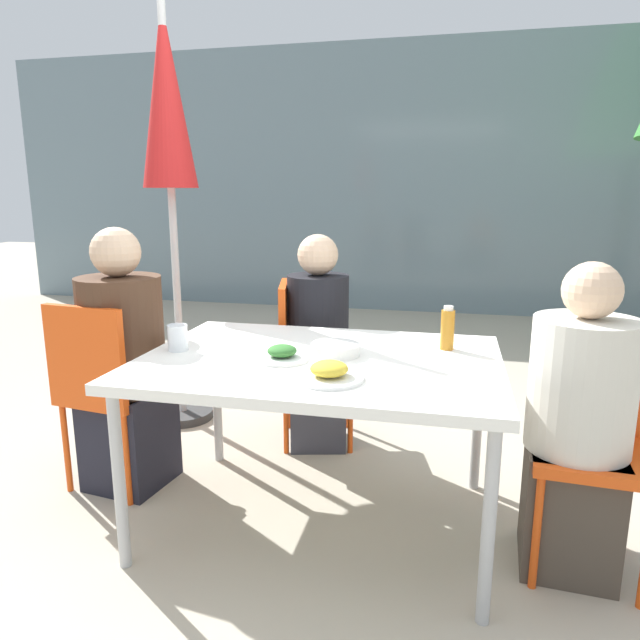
{
  "coord_description": "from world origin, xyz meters",
  "views": [
    {
      "loc": [
        0.49,
        -2.11,
        1.35
      ],
      "look_at": [
        0.0,
        0.0,
        0.87
      ],
      "focal_mm": 32.0,
      "sensor_mm": 36.0,
      "label": 1
    }
  ],
  "objects_px": {
    "drinking_cup": "(178,338)",
    "chair_right": "(589,426)",
    "person_left": "(125,369)",
    "person_right": "(577,432)",
    "person_far": "(318,348)",
    "closed_umbrella": "(168,124)",
    "bottle": "(448,329)",
    "chair_left": "(104,381)",
    "salad_bowl": "(335,349)",
    "chair_far": "(303,349)"
  },
  "relations": [
    {
      "from": "drinking_cup",
      "to": "person_left",
      "type": "bearing_deg",
      "value": 155.92
    },
    {
      "from": "person_left",
      "to": "closed_umbrella",
      "type": "distance_m",
      "value": 1.42
    },
    {
      "from": "chair_right",
      "to": "closed_umbrella",
      "type": "height_order",
      "value": "closed_umbrella"
    },
    {
      "from": "chair_left",
      "to": "chair_far",
      "type": "xyz_separation_m",
      "value": [
        0.74,
        0.73,
        0.0
      ]
    },
    {
      "from": "closed_umbrella",
      "to": "salad_bowl",
      "type": "distance_m",
      "value": 1.74
    },
    {
      "from": "person_right",
      "to": "person_far",
      "type": "xyz_separation_m",
      "value": [
        -1.14,
        0.82,
        0.02
      ]
    },
    {
      "from": "chair_right",
      "to": "chair_far",
      "type": "xyz_separation_m",
      "value": [
        -1.28,
        0.78,
        0.0
      ]
    },
    {
      "from": "chair_left",
      "to": "person_far",
      "type": "height_order",
      "value": "person_far"
    },
    {
      "from": "chair_right",
      "to": "person_far",
      "type": "height_order",
      "value": "person_far"
    },
    {
      "from": "person_right",
      "to": "salad_bowl",
      "type": "bearing_deg",
      "value": -2.92
    },
    {
      "from": "person_left",
      "to": "chair_far",
      "type": "xyz_separation_m",
      "value": [
        0.68,
        0.65,
        -0.04
      ]
    },
    {
      "from": "closed_umbrella",
      "to": "drinking_cup",
      "type": "xyz_separation_m",
      "value": [
        0.49,
        -0.96,
        -0.95
      ]
    },
    {
      "from": "chair_right",
      "to": "salad_bowl",
      "type": "height_order",
      "value": "chair_right"
    },
    {
      "from": "chair_right",
      "to": "drinking_cup",
      "type": "xyz_separation_m",
      "value": [
        -1.6,
        -0.04,
        0.25
      ]
    },
    {
      "from": "chair_right",
      "to": "drinking_cup",
      "type": "height_order",
      "value": "chair_right"
    },
    {
      "from": "chair_right",
      "to": "chair_far",
      "type": "bearing_deg",
      "value": -27.04
    },
    {
      "from": "person_left",
      "to": "person_far",
      "type": "relative_size",
      "value": 1.05
    },
    {
      "from": "closed_umbrella",
      "to": "salad_bowl",
      "type": "xyz_separation_m",
      "value": [
        1.13,
        -0.88,
        -0.98
      ]
    },
    {
      "from": "closed_umbrella",
      "to": "salad_bowl",
      "type": "height_order",
      "value": "closed_umbrella"
    },
    {
      "from": "drinking_cup",
      "to": "salad_bowl",
      "type": "relative_size",
      "value": 0.55
    },
    {
      "from": "chair_left",
      "to": "person_right",
      "type": "distance_m",
      "value": 1.96
    },
    {
      "from": "person_right",
      "to": "drinking_cup",
      "type": "xyz_separation_m",
      "value": [
        -1.54,
        0.04,
        0.25
      ]
    },
    {
      "from": "person_left",
      "to": "chair_right",
      "type": "bearing_deg",
      "value": 4.11
    },
    {
      "from": "person_right",
      "to": "closed_umbrella",
      "type": "distance_m",
      "value": 2.56
    },
    {
      "from": "person_far",
      "to": "closed_umbrella",
      "type": "height_order",
      "value": "closed_umbrella"
    },
    {
      "from": "chair_left",
      "to": "drinking_cup",
      "type": "bearing_deg",
      "value": -4.09
    },
    {
      "from": "closed_umbrella",
      "to": "chair_left",
      "type": "bearing_deg",
      "value": -85.57
    },
    {
      "from": "closed_umbrella",
      "to": "bottle",
      "type": "distance_m",
      "value": 1.94
    },
    {
      "from": "chair_right",
      "to": "bottle",
      "type": "height_order",
      "value": "bottle"
    },
    {
      "from": "person_left",
      "to": "drinking_cup",
      "type": "xyz_separation_m",
      "value": [
        0.36,
        -0.16,
        0.21
      ]
    },
    {
      "from": "chair_right",
      "to": "chair_left",
      "type": "bearing_deg",
      "value": 2.79
    },
    {
      "from": "chair_far",
      "to": "person_far",
      "type": "distance_m",
      "value": 0.1
    },
    {
      "from": "chair_left",
      "to": "person_right",
      "type": "xyz_separation_m",
      "value": [
        1.96,
        -0.13,
        0.0
      ]
    },
    {
      "from": "chair_right",
      "to": "drinking_cup",
      "type": "relative_size",
      "value": 8.31
    },
    {
      "from": "chair_left",
      "to": "closed_umbrella",
      "type": "xyz_separation_m",
      "value": [
        -0.07,
        0.87,
        1.2
      ]
    },
    {
      "from": "person_left",
      "to": "bottle",
      "type": "relative_size",
      "value": 6.63
    },
    {
      "from": "chair_left",
      "to": "closed_umbrella",
      "type": "distance_m",
      "value": 1.49
    },
    {
      "from": "closed_umbrella",
      "to": "person_far",
      "type": "bearing_deg",
      "value": -10.85
    },
    {
      "from": "chair_right",
      "to": "bottle",
      "type": "relative_size",
      "value": 4.86
    },
    {
      "from": "person_left",
      "to": "drinking_cup",
      "type": "height_order",
      "value": "person_left"
    },
    {
      "from": "person_right",
      "to": "person_left",
      "type": "bearing_deg",
      "value": -1.75
    },
    {
      "from": "person_left",
      "to": "person_far",
      "type": "distance_m",
      "value": 0.99
    },
    {
      "from": "chair_left",
      "to": "person_far",
      "type": "relative_size",
      "value": 0.77
    },
    {
      "from": "person_right",
      "to": "drinking_cup",
      "type": "relative_size",
      "value": 10.6
    },
    {
      "from": "chair_right",
      "to": "closed_umbrella",
      "type": "xyz_separation_m",
      "value": [
        -2.08,
        0.92,
        1.2
      ]
    },
    {
      "from": "drinking_cup",
      "to": "chair_right",
      "type": "bearing_deg",
      "value": 1.3
    },
    {
      "from": "closed_umbrella",
      "to": "chair_right",
      "type": "bearing_deg",
      "value": -23.82
    },
    {
      "from": "person_right",
      "to": "bottle",
      "type": "height_order",
      "value": "person_right"
    },
    {
      "from": "chair_left",
      "to": "chair_far",
      "type": "bearing_deg",
      "value": 52.39
    },
    {
      "from": "chair_far",
      "to": "person_left",
      "type": "bearing_deg",
      "value": -59.71
    }
  ]
}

